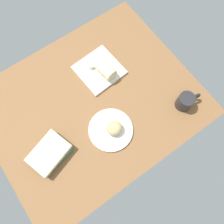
{
  "coord_description": "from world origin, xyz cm",
  "views": [
    {
      "loc": [
        17.39,
        42.98,
        121.97
      ],
      "look_at": [
        -5.15,
        11.18,
        7.0
      ],
      "focal_mm": 37.84,
      "sensor_mm": 36.0,
      "label": 1
    }
  ],
  "objects_px": {
    "sauce_cup": "(91,64)",
    "book_stack": "(50,154)",
    "round_plate": "(111,130)",
    "breakfast_wrap": "(105,69)",
    "scone_pastry": "(114,128)",
    "square_plate": "(99,70)",
    "coffee_mug": "(186,101)"
  },
  "relations": [
    {
      "from": "sauce_cup",
      "to": "book_stack",
      "type": "xyz_separation_m",
      "value": [
        0.44,
        0.29,
        0.0
      ]
    },
    {
      "from": "book_stack",
      "to": "sauce_cup",
      "type": "bearing_deg",
      "value": -145.99
    },
    {
      "from": "sauce_cup",
      "to": "round_plate",
      "type": "bearing_deg",
      "value": 71.4
    },
    {
      "from": "sauce_cup",
      "to": "breakfast_wrap",
      "type": "bearing_deg",
      "value": 117.33
    },
    {
      "from": "breakfast_wrap",
      "to": "sauce_cup",
      "type": "bearing_deg",
      "value": 109.73
    },
    {
      "from": "sauce_cup",
      "to": "scone_pastry",
      "type": "bearing_deg",
      "value": 73.92
    },
    {
      "from": "sauce_cup",
      "to": "book_stack",
      "type": "bearing_deg",
      "value": 34.01
    },
    {
      "from": "scone_pastry",
      "to": "round_plate",
      "type": "bearing_deg",
      "value": -39.11
    },
    {
      "from": "square_plate",
      "to": "scone_pastry",
      "type": "bearing_deg",
      "value": 68.27
    },
    {
      "from": "scone_pastry",
      "to": "square_plate",
      "type": "xyz_separation_m",
      "value": [
        -0.13,
        -0.33,
        -0.04
      ]
    },
    {
      "from": "round_plate",
      "to": "sauce_cup",
      "type": "bearing_deg",
      "value": -108.6
    },
    {
      "from": "round_plate",
      "to": "sauce_cup",
      "type": "xyz_separation_m",
      "value": [
        -0.12,
        -0.36,
        0.02
      ]
    },
    {
      "from": "book_stack",
      "to": "round_plate",
      "type": "bearing_deg",
      "value": 167.56
    },
    {
      "from": "book_stack",
      "to": "coffee_mug",
      "type": "relative_size",
      "value": 1.7
    },
    {
      "from": "coffee_mug",
      "to": "scone_pastry",
      "type": "bearing_deg",
      "value": -14.06
    },
    {
      "from": "sauce_cup",
      "to": "breakfast_wrap",
      "type": "height_order",
      "value": "breakfast_wrap"
    },
    {
      "from": "square_plate",
      "to": "book_stack",
      "type": "height_order",
      "value": "book_stack"
    },
    {
      "from": "square_plate",
      "to": "round_plate",
      "type": "bearing_deg",
      "value": 65.41
    },
    {
      "from": "round_plate",
      "to": "coffee_mug",
      "type": "distance_m",
      "value": 0.41
    },
    {
      "from": "round_plate",
      "to": "scone_pastry",
      "type": "relative_size",
      "value": 2.84
    },
    {
      "from": "book_stack",
      "to": "breakfast_wrap",
      "type": "bearing_deg",
      "value": -156.0
    },
    {
      "from": "sauce_cup",
      "to": "breakfast_wrap",
      "type": "relative_size",
      "value": 0.44
    },
    {
      "from": "sauce_cup",
      "to": "coffee_mug",
      "type": "xyz_separation_m",
      "value": [
        -0.27,
        0.47,
        0.02
      ]
    },
    {
      "from": "square_plate",
      "to": "sauce_cup",
      "type": "bearing_deg",
      "value": -62.67
    },
    {
      "from": "scone_pastry",
      "to": "book_stack",
      "type": "xyz_separation_m",
      "value": [
        0.33,
        -0.08,
        -0.01
      ]
    },
    {
      "from": "round_plate",
      "to": "coffee_mug",
      "type": "xyz_separation_m",
      "value": [
        -0.4,
        0.11,
        0.04
      ]
    },
    {
      "from": "sauce_cup",
      "to": "breakfast_wrap",
      "type": "distance_m",
      "value": 0.09
    },
    {
      "from": "round_plate",
      "to": "book_stack",
      "type": "distance_m",
      "value": 0.32
    },
    {
      "from": "breakfast_wrap",
      "to": "square_plate",
      "type": "bearing_deg",
      "value": 109.73
    },
    {
      "from": "sauce_cup",
      "to": "book_stack",
      "type": "distance_m",
      "value": 0.53
    },
    {
      "from": "book_stack",
      "to": "scone_pastry",
      "type": "bearing_deg",
      "value": 166.17
    },
    {
      "from": "round_plate",
      "to": "sauce_cup",
      "type": "distance_m",
      "value": 0.39
    }
  ]
}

